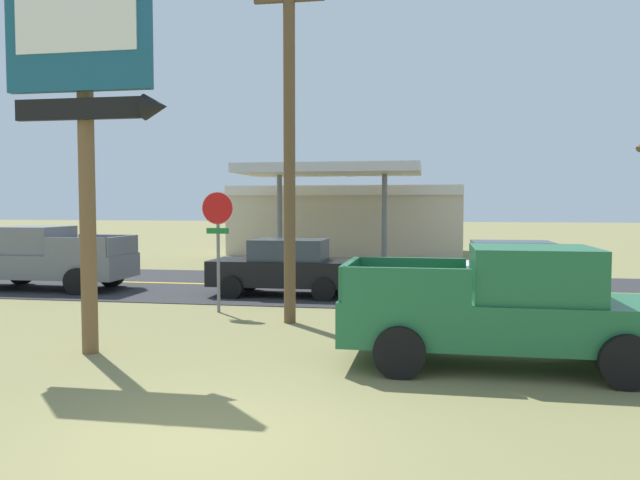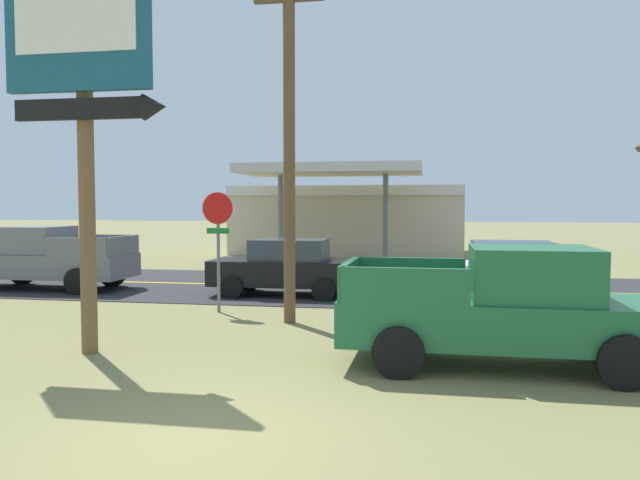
# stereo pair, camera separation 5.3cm
# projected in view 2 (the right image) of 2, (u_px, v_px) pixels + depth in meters

# --- Properties ---
(ground_plane) EXTENTS (180.00, 180.00, 0.00)m
(ground_plane) POSITION_uv_depth(u_px,v_px,m) (194.00, 441.00, 6.97)
(ground_plane) COLOR olive
(road_asphalt) EXTENTS (140.00, 8.00, 0.02)m
(road_asphalt) POSITION_uv_depth(u_px,v_px,m) (348.00, 287.00, 19.74)
(road_asphalt) COLOR #2B2B2D
(road_asphalt) RESTS_ON ground
(road_centre_line) EXTENTS (126.00, 0.20, 0.01)m
(road_centre_line) POSITION_uv_depth(u_px,v_px,m) (348.00, 287.00, 19.74)
(road_centre_line) COLOR gold
(road_centre_line) RESTS_ON road_asphalt
(motel_sign) EXTENTS (2.91, 0.54, 6.75)m
(motel_sign) POSITION_uv_depth(u_px,v_px,m) (84.00, 87.00, 10.70)
(motel_sign) COLOR brown
(motel_sign) RESTS_ON ground
(stop_sign) EXTENTS (0.80, 0.08, 2.95)m
(stop_sign) POSITION_uv_depth(u_px,v_px,m) (218.00, 230.00, 15.15)
(stop_sign) COLOR slate
(stop_sign) RESTS_ON ground
(utility_pole) EXTENTS (1.73, 0.26, 8.39)m
(utility_pole) POSITION_uv_depth(u_px,v_px,m) (289.00, 121.00, 13.67)
(utility_pole) COLOR brown
(utility_pole) RESTS_ON ground
(gas_station) EXTENTS (12.00, 11.50, 4.40)m
(gas_station) POSITION_uv_depth(u_px,v_px,m) (349.00, 217.00, 33.70)
(gas_station) COLOR beige
(gas_station) RESTS_ON ground
(pickup_green_parked_on_lawn) EXTENTS (5.22, 2.28, 1.96)m
(pickup_green_parked_on_lawn) POSITION_uv_depth(u_px,v_px,m) (506.00, 308.00, 10.09)
(pickup_green_parked_on_lawn) COLOR #1E6038
(pickup_green_parked_on_lawn) RESTS_ON ground
(pickup_grey_on_road) EXTENTS (5.20, 2.24, 1.96)m
(pickup_grey_on_road) POSITION_uv_depth(u_px,v_px,m) (46.00, 259.00, 19.34)
(pickup_grey_on_road) COLOR slate
(pickup_grey_on_road) RESTS_ON ground
(car_white_near_lane) EXTENTS (4.20, 2.00, 1.64)m
(car_white_near_lane) POSITION_uv_depth(u_px,v_px,m) (507.00, 271.00, 16.92)
(car_white_near_lane) COLOR silver
(car_white_near_lane) RESTS_ON ground
(car_black_mid_lane) EXTENTS (4.20, 2.00, 1.64)m
(car_black_mid_lane) POSITION_uv_depth(u_px,v_px,m) (286.00, 267.00, 18.00)
(car_black_mid_lane) COLOR black
(car_black_mid_lane) RESTS_ON ground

